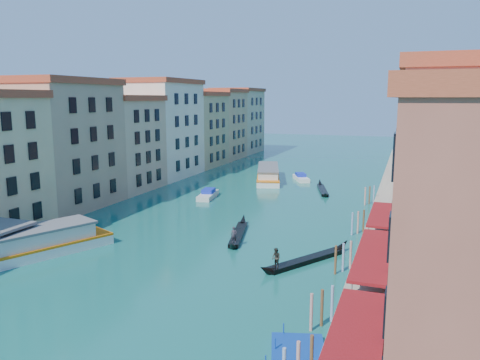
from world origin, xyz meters
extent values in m
cube|color=tan|center=(-26.00, 39.50, 9.50)|extent=(12.00, 17.00, 19.00)
cube|color=#953A20|center=(-26.00, 39.50, 19.50)|extent=(12.80, 17.40, 1.00)
cube|color=tan|center=(-26.00, 55.00, 8.25)|extent=(12.00, 14.00, 16.50)
cube|color=#953A20|center=(-26.00, 55.00, 17.00)|extent=(12.80, 14.40, 1.00)
cube|color=beige|center=(-26.00, 71.00, 10.00)|extent=(12.00, 18.00, 20.00)
cube|color=#953A20|center=(-26.00, 71.00, 20.50)|extent=(12.80, 18.40, 1.00)
cube|color=tan|center=(-26.00, 88.00, 8.75)|extent=(12.00, 16.00, 17.50)
cube|color=#953A20|center=(-26.00, 88.00, 18.00)|extent=(12.80, 16.40, 1.00)
cube|color=tan|center=(-26.00, 103.50, 9.25)|extent=(12.00, 15.00, 18.50)
cube|color=#953A20|center=(-26.00, 103.50, 19.00)|extent=(12.80, 15.40, 1.00)
cube|color=tan|center=(-26.00, 119.50, 9.50)|extent=(12.00, 17.00, 19.00)
cube|color=#953A20|center=(-26.00, 119.50, 19.50)|extent=(12.80, 17.40, 1.00)
cube|color=#B57159|center=(30.00, 23.50, 9.50)|extent=(12.00, 17.00, 19.00)
cube|color=beige|center=(30.00, 39.00, 8.25)|extent=(12.00, 14.00, 16.50)
cube|color=#953A20|center=(30.00, 39.00, 17.00)|extent=(12.80, 14.40, 1.00)
cube|color=#C3654C|center=(30.00, 54.00, 9.00)|extent=(12.00, 16.00, 18.00)
cube|color=#953A20|center=(30.00, 54.00, 18.50)|extent=(12.80, 16.40, 1.00)
cube|color=tan|center=(30.00, 71.00, 10.00)|extent=(12.00, 18.00, 20.00)
cube|color=#953A20|center=(30.00, 71.00, 20.50)|extent=(12.80, 18.40, 1.00)
cube|color=#A94940|center=(30.00, 87.50, 8.75)|extent=(12.00, 15.00, 17.50)
cube|color=#953A20|center=(30.00, 87.50, 18.00)|extent=(12.80, 15.40, 1.00)
cube|color=tan|center=(30.00, 103.00, 9.25)|extent=(12.00, 16.00, 18.50)
cube|color=#953A20|center=(30.00, 103.00, 19.00)|extent=(12.80, 16.40, 1.00)
cube|color=#9A6650|center=(30.00, 119.50, 9.75)|extent=(12.00, 17.00, 19.50)
cube|color=#953A20|center=(30.00, 119.50, 20.00)|extent=(12.80, 17.40, 1.00)
cube|color=gray|center=(22.00, 65.00, 0.50)|extent=(4.00, 140.00, 1.00)
cube|color=maroon|center=(22.20, 7.50, 3.00)|extent=(3.20, 13.50, 0.25)
cylinder|color=#5F5F61|center=(20.80, 12.00, 1.50)|extent=(0.12, 0.12, 3.00)
cube|color=maroon|center=(22.20, 23.50, 3.00)|extent=(3.20, 15.30, 0.25)
cylinder|color=#5F5F61|center=(20.80, 18.40, 1.50)|extent=(0.12, 0.12, 3.00)
cylinder|color=#5F5F61|center=(20.80, 28.60, 1.50)|extent=(0.12, 0.12, 3.00)
cube|color=maroon|center=(22.20, 39.00, 3.00)|extent=(3.20, 12.60, 0.25)
cylinder|color=#5F5F61|center=(20.80, 34.80, 1.50)|extent=(0.12, 0.12, 3.00)
cylinder|color=#5F5F61|center=(20.80, 43.20, 1.50)|extent=(0.12, 0.12, 3.00)
cylinder|color=brown|center=(19.70, 7.00, 1.30)|extent=(0.24, 0.24, 3.20)
cylinder|color=brown|center=(18.50, 13.00, 1.30)|extent=(0.24, 0.24, 3.20)
cylinder|color=brown|center=(19.10, 14.00, 1.30)|extent=(0.24, 0.24, 3.20)
cylinder|color=brown|center=(19.70, 15.00, 1.30)|extent=(0.24, 0.24, 3.20)
cylinder|color=brown|center=(18.50, 25.00, 1.30)|extent=(0.24, 0.24, 3.20)
cylinder|color=brown|center=(19.10, 26.00, 1.30)|extent=(0.24, 0.24, 3.20)
cylinder|color=brown|center=(19.70, 27.00, 1.30)|extent=(0.24, 0.24, 3.20)
cylinder|color=brown|center=(18.50, 39.00, 1.30)|extent=(0.24, 0.24, 3.20)
cylinder|color=brown|center=(19.10, 40.00, 1.30)|extent=(0.24, 0.24, 3.20)
cylinder|color=brown|center=(19.70, 41.00, 1.30)|extent=(0.24, 0.24, 3.20)
cylinder|color=brown|center=(18.50, 57.00, 1.30)|extent=(0.24, 0.24, 3.20)
cylinder|color=brown|center=(19.10, 58.00, 1.30)|extent=(0.24, 0.24, 3.20)
cylinder|color=brown|center=(19.70, 59.00, 1.30)|extent=(0.24, 0.24, 3.20)
cube|color=white|center=(-14.00, 17.40, 0.62)|extent=(12.77, 20.93, 1.25)
cube|color=silver|center=(-14.00, 17.40, 1.98)|extent=(10.60, 16.92, 1.67)
cube|color=#5F5F61|center=(-14.00, 17.40, 2.97)|extent=(11.10, 17.52, 0.26)
cube|color=orange|center=(-14.00, 17.40, 1.20)|extent=(12.82, 20.95, 0.26)
cube|color=silver|center=(-2.83, 74.29, 0.58)|extent=(9.63, 19.82, 1.16)
cube|color=silver|center=(-2.83, 74.29, 1.84)|extent=(8.08, 15.96, 1.55)
cube|color=#5F5F61|center=(-2.83, 74.29, 2.76)|extent=(8.49, 16.51, 0.24)
cube|color=orange|center=(-2.83, 74.29, 1.11)|extent=(9.68, 19.83, 0.24)
cube|color=black|center=(5.22, 33.81, 0.25)|extent=(3.47, 10.08, 0.50)
cone|color=black|center=(3.96, 39.25, 0.67)|extent=(1.49, 2.42, 1.88)
cone|color=black|center=(6.48, 28.36, 0.56)|extent=(1.40, 2.04, 1.65)
imported|color=#302A35|center=(6.18, 29.67, 1.41)|extent=(0.79, 0.61, 1.93)
cube|color=black|center=(15.20, 27.28, 0.25)|extent=(6.53, 9.40, 0.52)
cone|color=black|center=(18.23, 32.13, 0.69)|extent=(2.09, 2.50, 1.92)
cone|color=black|center=(12.17, 22.43, 0.57)|extent=(1.88, 2.16, 1.69)
imported|color=#292822|center=(12.90, 23.59, 1.44)|extent=(1.21, 1.14, 1.97)
cube|color=black|center=(10.16, 65.65, 0.25)|extent=(3.82, 10.01, 0.50)
cone|color=black|center=(8.70, 71.03, 0.67)|extent=(1.56, 2.43, 1.87)
cone|color=black|center=(11.62, 60.26, 0.56)|extent=(1.45, 2.05, 1.65)
cube|color=beige|center=(-7.50, 53.37, 0.41)|extent=(3.35, 7.38, 0.81)
cube|color=#162AB5|center=(-7.58, 53.87, 1.12)|extent=(2.29, 3.30, 0.71)
cube|color=silver|center=(3.87, 75.98, 0.40)|extent=(4.93, 7.28, 0.80)
cube|color=#162AB5|center=(3.66, 76.44, 1.10)|extent=(2.89, 3.48, 0.70)
cube|color=#0C399B|center=(18.50, 8.90, 0.22)|extent=(4.87, 6.11, 0.45)
camera|label=1|loc=(24.44, -19.01, 16.97)|focal=35.00mm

